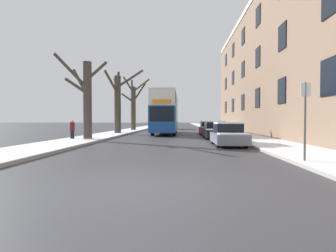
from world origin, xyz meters
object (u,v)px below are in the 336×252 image
at_px(parked_car_0, 228,135).
at_px(parked_car_2, 208,128).
at_px(bare_tree_left_0, 86,97).
at_px(parked_car_1, 215,130).
at_px(bare_tree_left_1, 118,101).
at_px(oncoming_van, 165,122).
at_px(street_sign_post, 305,118).
at_px(pedestrian_left_sidewalk, 72,129).
at_px(double_decker_bus, 165,111).
at_px(bare_tree_left_2, 134,105).

height_order(parked_car_0, parked_car_2, parked_car_2).
height_order(bare_tree_left_0, parked_car_1, bare_tree_left_0).
bearing_deg(parked_car_0, bare_tree_left_1, 128.62).
xyz_separation_m(bare_tree_left_0, parked_car_0, (9.79, -3.21, -2.57)).
xyz_separation_m(bare_tree_left_0, parked_car_2, (9.79, 8.55, -2.56)).
distance_m(oncoming_van, street_sign_post, 37.06).
relative_size(bare_tree_left_0, bare_tree_left_1, 0.89).
distance_m(pedestrian_left_sidewalk, street_sign_post, 15.68).
distance_m(bare_tree_left_1, parked_car_0, 15.68).
height_order(parked_car_0, pedestrian_left_sidewalk, pedestrian_left_sidewalk).
height_order(parked_car_1, parked_car_2, parked_car_1).
xyz_separation_m(bare_tree_left_0, bare_tree_left_1, (0.18, 8.82, 0.35)).
relative_size(bare_tree_left_1, double_decker_bus, 0.66).
bearing_deg(bare_tree_left_0, bare_tree_left_2, 89.53).
xyz_separation_m(bare_tree_left_1, street_sign_post, (10.98, -18.80, -1.98)).
height_order(bare_tree_left_0, bare_tree_left_1, bare_tree_left_1).
bearing_deg(oncoming_van, bare_tree_left_0, -98.94).
distance_m(double_decker_bus, parked_car_0, 13.97).
distance_m(bare_tree_left_0, pedestrian_left_sidewalk, 2.56).
xyz_separation_m(bare_tree_left_1, parked_car_0, (9.61, -12.03, -2.92)).
relative_size(bare_tree_left_2, oncoming_van, 1.35).
bearing_deg(parked_car_1, street_sign_post, -83.98).
height_order(bare_tree_left_0, street_sign_post, bare_tree_left_0).
bearing_deg(parked_car_0, parked_car_2, 90.00).
height_order(bare_tree_left_2, parked_car_1, bare_tree_left_2).
height_order(bare_tree_left_2, pedestrian_left_sidewalk, bare_tree_left_2).
relative_size(parked_car_1, street_sign_post, 1.61).
xyz_separation_m(parked_car_2, oncoming_van, (-5.64, 17.88, 0.63)).
distance_m(bare_tree_left_0, parked_car_1, 10.53).
bearing_deg(bare_tree_left_2, oncoming_van, 64.43).
relative_size(bare_tree_left_0, double_decker_bus, 0.58).
height_order(double_decker_bus, pedestrian_left_sidewalk, double_decker_bus).
bearing_deg(oncoming_van, bare_tree_left_1, -102.74).
bearing_deg(bare_tree_left_0, parked_car_0, -18.14).
bearing_deg(pedestrian_left_sidewalk, parked_car_2, 60.80).
bearing_deg(bare_tree_left_2, parked_car_0, -65.60).
bearing_deg(double_decker_bus, pedestrian_left_sidewalk, -121.98).
bearing_deg(oncoming_van, parked_car_0, -79.23).
bearing_deg(street_sign_post, parked_car_0, 101.38).
xyz_separation_m(parked_car_1, oncoming_van, (-5.64, 23.49, 0.62)).
bearing_deg(double_decker_bus, street_sign_post, -73.34).
relative_size(bare_tree_left_2, parked_car_0, 1.91).
height_order(bare_tree_left_1, street_sign_post, bare_tree_left_1).
bearing_deg(pedestrian_left_sidewalk, double_decker_bus, 80.10).
relative_size(bare_tree_left_2, street_sign_post, 2.75).
height_order(parked_car_0, oncoming_van, oncoming_van).
relative_size(bare_tree_left_0, pedestrian_left_sidewalk, 3.95).
bearing_deg(parked_car_1, double_decker_bus, 123.40).
bearing_deg(parked_car_2, bare_tree_left_2, 135.42).
distance_m(bare_tree_left_0, parked_car_2, 13.25).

